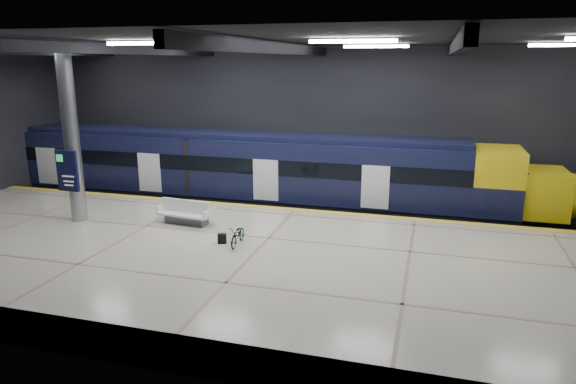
% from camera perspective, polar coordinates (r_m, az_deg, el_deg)
% --- Properties ---
extents(ground, '(30.00, 30.00, 0.00)m').
position_cam_1_polar(ground, '(19.92, -1.24, -7.18)').
color(ground, black).
rests_on(ground, ground).
extents(room_shell, '(30.10, 16.10, 8.05)m').
position_cam_1_polar(room_shell, '(18.60, -1.34, 9.44)').
color(room_shell, black).
rests_on(room_shell, ground).
extents(platform, '(30.00, 11.00, 1.10)m').
position_cam_1_polar(platform, '(17.52, -3.69, -8.38)').
color(platform, beige).
rests_on(platform, ground).
extents(safety_strip, '(30.00, 0.40, 0.01)m').
position_cam_1_polar(safety_strip, '(22.06, 0.84, -1.97)').
color(safety_strip, yellow).
rests_on(safety_strip, platform).
extents(rails, '(30.00, 1.52, 0.16)m').
position_cam_1_polar(rails, '(24.91, 2.48, -2.52)').
color(rails, gray).
rests_on(rails, ground).
extents(train, '(29.40, 2.84, 3.79)m').
position_cam_1_polar(train, '(25.25, -4.09, 2.33)').
color(train, black).
rests_on(train, ground).
extents(bench, '(2.28, 1.14, 0.97)m').
position_cam_1_polar(bench, '(20.52, -11.23, -2.55)').
color(bench, '#595B60').
rests_on(bench, platform).
extents(bicycle, '(0.58, 1.42, 0.73)m').
position_cam_1_polar(bicycle, '(17.91, -5.58, -4.77)').
color(bicycle, '#99999E').
rests_on(bicycle, platform).
extents(pannier_bag, '(0.34, 0.26, 0.35)m').
position_cam_1_polar(pannier_bag, '(18.19, -7.34, -5.15)').
color(pannier_bag, black).
rests_on(pannier_bag, platform).
extents(info_column, '(0.90, 0.78, 6.90)m').
position_cam_1_polar(info_column, '(21.63, -22.98, 5.66)').
color(info_column, '#9EA0A5').
rests_on(info_column, platform).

